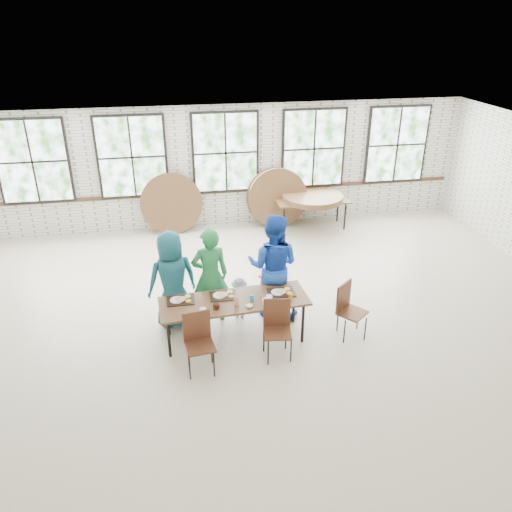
{
  "coord_description": "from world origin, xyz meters",
  "views": [
    {
      "loc": [
        -1.43,
        -7.36,
        4.92
      ],
      "look_at": [
        0.0,
        0.4,
        1.05
      ],
      "focal_mm": 35.0,
      "sensor_mm": 36.0,
      "label": 1
    }
  ],
  "objects_px": {
    "storage_table": "(312,202)",
    "dining_table": "(234,303)",
    "chair_near_right": "(277,323)",
    "chair_near_left": "(198,337)"
  },
  "relations": [
    {
      "from": "chair_near_right",
      "to": "storage_table",
      "type": "height_order",
      "value": "chair_near_right"
    },
    {
      "from": "chair_near_right",
      "to": "chair_near_left",
      "type": "bearing_deg",
      "value": -165.85
    },
    {
      "from": "chair_near_right",
      "to": "storage_table",
      "type": "xyz_separation_m",
      "value": [
        1.99,
        4.9,
        0.13
      ]
    },
    {
      "from": "dining_table",
      "to": "chair_near_left",
      "type": "distance_m",
      "value": 0.92
    },
    {
      "from": "storage_table",
      "to": "chair_near_right",
      "type": "bearing_deg",
      "value": -112.58
    },
    {
      "from": "storage_table",
      "to": "dining_table",
      "type": "bearing_deg",
      "value": -121.04
    },
    {
      "from": "chair_near_left",
      "to": "chair_near_right",
      "type": "height_order",
      "value": "same"
    },
    {
      "from": "chair_near_left",
      "to": "storage_table",
      "type": "bearing_deg",
      "value": 49.84
    },
    {
      "from": "dining_table",
      "to": "chair_near_left",
      "type": "bearing_deg",
      "value": -137.52
    },
    {
      "from": "dining_table",
      "to": "chair_near_right",
      "type": "bearing_deg",
      "value": -44.01
    }
  ]
}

